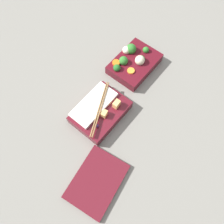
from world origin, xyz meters
TOP-DOWN VIEW (x-y plane):
  - ground_plane at (0.00, 0.00)m, footprint 3.00×3.00m
  - bento_tray_vegetable at (-0.13, -0.02)m, footprint 0.20×0.15m
  - bento_tray_rice at (0.12, 0.01)m, footprint 0.21×0.15m
  - bento_lid at (0.32, 0.17)m, footprint 0.22×0.17m

SIDE VIEW (x-z plane):
  - ground_plane at x=0.00m, z-range 0.00..0.00m
  - bento_lid at x=0.32m, z-range 0.00..0.01m
  - bento_tray_rice at x=0.12m, z-range -0.01..0.06m
  - bento_tray_vegetable at x=-0.13m, z-range -0.01..0.06m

